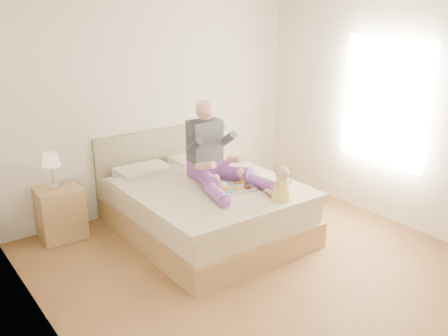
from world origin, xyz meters
TOP-DOWN VIEW (x-y plane):
  - room at (0.08, 0.01)m, footprint 4.02×4.22m
  - bed at (0.00, 1.08)m, footprint 1.70×2.18m
  - nightstand at (-1.36, 1.88)m, footprint 0.49×0.44m
  - lamp at (-1.39, 1.92)m, footprint 0.20×0.20m
  - adult at (0.13, 1.02)m, footprint 0.77×1.11m
  - tray at (0.11, 0.68)m, footprint 0.49×0.41m
  - baby at (0.35, 0.16)m, footprint 0.24×0.32m

SIDE VIEW (x-z plane):
  - nightstand at x=-1.36m, z-range 0.00..0.58m
  - bed at x=0.00m, z-range -0.18..0.82m
  - tray at x=0.11m, z-range 0.57..0.70m
  - baby at x=0.35m, z-range 0.58..0.93m
  - adult at x=0.13m, z-range 0.42..1.33m
  - lamp at x=-1.39m, z-range 0.68..1.09m
  - room at x=0.08m, z-range 0.15..2.87m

